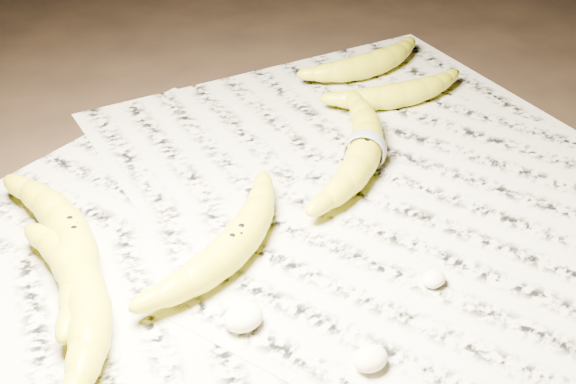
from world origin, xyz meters
TOP-DOWN VIEW (x-y plane):
  - ground at (0.00, 0.00)m, footprint 3.00×3.00m
  - newspaper_patch at (0.03, 0.00)m, footprint 0.90×0.70m
  - banana_left_a at (-0.18, 0.10)m, footprint 0.12×0.25m
  - banana_left_b at (-0.21, 0.01)m, footprint 0.12×0.22m
  - banana_center at (-0.06, -0.01)m, footprint 0.22×0.15m
  - banana_taped at (0.16, 0.05)m, footprint 0.23×0.20m
  - banana_upper_a at (0.30, 0.13)m, footprint 0.18×0.10m
  - banana_upper_b at (0.33, 0.22)m, footprint 0.18×0.07m
  - measuring_tape at (0.16, 0.05)m, footprint 0.04×0.04m
  - flesh_chunk_a at (-0.11, -0.09)m, footprint 0.04×0.03m
  - flesh_chunk_b at (-0.05, -0.19)m, footprint 0.03×0.03m
  - flesh_chunk_c at (0.07, -0.15)m, footprint 0.02×0.02m

SIDE VIEW (x-z plane):
  - ground at x=0.00m, z-range 0.00..0.00m
  - newspaper_patch at x=0.03m, z-range 0.00..0.01m
  - flesh_chunk_c at x=0.07m, z-range 0.01..0.02m
  - flesh_chunk_b at x=-0.05m, z-range 0.01..0.03m
  - flesh_chunk_a at x=-0.11m, z-range 0.01..0.03m
  - banana_upper_a at x=0.30m, z-range 0.01..0.04m
  - banana_upper_b at x=0.33m, z-range 0.01..0.04m
  - banana_center at x=-0.06m, z-range 0.01..0.05m
  - banana_taped at x=0.16m, z-range 0.01..0.05m
  - measuring_tape at x=0.16m, z-range 0.00..0.05m
  - banana_left_b at x=-0.21m, z-range 0.01..0.05m
  - banana_left_a at x=-0.18m, z-range 0.01..0.05m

